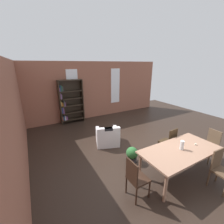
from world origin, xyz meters
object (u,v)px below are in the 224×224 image
Objects in this scene: dining_chair_near_right at (220,168)px; armchair_white at (107,137)px; dining_chair_far_right at (169,141)px; bookshelf_tall at (70,102)px; dining_chair_head_left at (136,178)px; dining_chair_head_right at (210,144)px; potted_plant_by_shelf at (132,154)px; dining_table at (180,152)px; vase_on_table at (182,145)px.

dining_chair_near_right reaches higher than armchair_white.
bookshelf_tall is (-1.92, 4.42, 0.54)m from dining_chair_far_right.
bookshelf_tall is (-1.92, 5.89, 0.54)m from dining_chair_near_right.
bookshelf_tall is at bearing 90.15° from dining_chair_head_left.
dining_chair_head_right is 1.98× the size of potted_plant_by_shelf.
armchair_white is at bearing 129.33° from dining_chair_far_right.
dining_chair_head_right is 1.00× the size of dining_chair_far_right.
dining_chair_head_left and dining_chair_near_right have the same top height.
dining_table reaches higher than potted_plant_by_shelf.
dining_chair_near_right is (1.90, -0.74, 0.00)m from dining_chair_head_left.
dining_chair_far_right is (0.46, 0.74, -0.37)m from vase_on_table.
dining_chair_head_left is at bearing -158.85° from dining_chair_far_right.
dining_chair_far_right is at bearing 57.99° from vase_on_table.
dining_chair_head_right is 0.93× the size of armchair_white.
dining_chair_head_right is 5.93m from bookshelf_tall.
dining_chair_head_left is at bearing -103.63° from armchair_white.
dining_table is 1.34m from potted_plant_by_shelf.
dining_chair_head_right is at bearing -60.97° from bookshelf_tall.
dining_table is at bearing 0.01° from dining_chair_head_left.
dining_chair_head_left is 1.00× the size of dining_chair_near_right.
armchair_white is (-0.87, 2.36, -0.60)m from vase_on_table.
armchair_white is (-1.33, 1.63, -0.23)m from dining_chair_far_right.
vase_on_table is 0.25× the size of dining_chair_head_left.
armchair_white is at bearing 133.90° from dining_chair_head_right.
dining_chair_head_right is (1.43, -0.01, -0.17)m from dining_table.
potted_plant_by_shelf is (0.70, 1.04, -0.26)m from dining_chair_head_left.
dining_chair_near_right is 1.47m from dining_chair_far_right.
dining_chair_near_right is at bearing -58.08° from vase_on_table.
bookshelf_tall reaches higher than dining_table.
dining_chair_head_right is (0.95, 0.73, 0.00)m from dining_chair_near_right.
dining_chair_near_right is 3.38m from armchair_white.
armchair_white is (-1.33, 3.10, -0.23)m from dining_chair_near_right.
vase_on_table reaches higher than dining_chair_head_right.
dining_chair_far_right is (1.90, 0.74, 0.00)m from dining_chair_head_left.
armchair_white is at bearing 95.45° from potted_plant_by_shelf.
vase_on_table is at bearing 179.76° from dining_chair_head_right.
dining_chair_head_left reaches higher than dining_table.
dining_chair_far_right is at bearing 141.89° from dining_chair_head_right.
dining_chair_near_right is 1.00× the size of dining_chair_far_right.
dining_chair_head_right is at bearing -0.24° from vase_on_table.
bookshelf_tall is at bearing 119.03° from dining_chair_head_right.
dining_chair_head_left is 2.04m from dining_chair_near_right.
vase_on_table is 2.59m from armchair_white.
dining_chair_far_right is 2.11m from armchair_white.
vase_on_table reaches higher than dining_chair_head_left.
dining_chair_head_right is 1.20m from dining_chair_far_right.
dining_chair_head_left is 1.28m from potted_plant_by_shelf.
dining_chair_head_left reaches higher than potted_plant_by_shelf.
potted_plant_by_shelf is (-2.15, 1.05, -0.26)m from dining_chair_head_right.
vase_on_table is 0.11× the size of bookshelf_tall.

